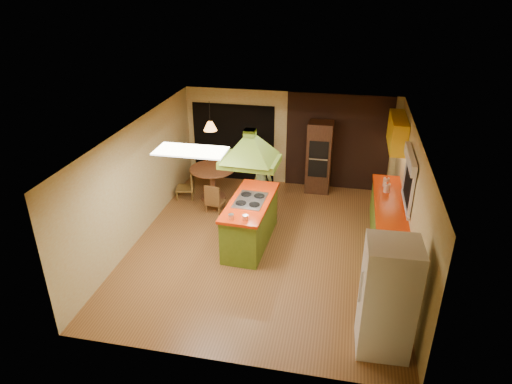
% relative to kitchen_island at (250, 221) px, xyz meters
% --- Properties ---
extents(ground, '(6.50, 6.50, 0.00)m').
position_rel_kitchen_island_xyz_m(ground, '(0.36, -0.06, -0.50)').
color(ground, brown).
rests_on(ground, ground).
extents(room_walls, '(5.50, 6.50, 6.50)m').
position_rel_kitchen_island_xyz_m(room_walls, '(0.36, -0.06, 0.75)').
color(room_walls, beige).
rests_on(room_walls, ground).
extents(ceiling_plane, '(6.50, 6.50, 0.00)m').
position_rel_kitchen_island_xyz_m(ceiling_plane, '(0.36, -0.06, 2.00)').
color(ceiling_plane, silver).
rests_on(ceiling_plane, room_walls).
extents(brick_panel, '(2.64, 0.03, 2.50)m').
position_rel_kitchen_island_xyz_m(brick_panel, '(1.61, 3.17, 0.75)').
color(brick_panel, '#381E14').
rests_on(brick_panel, ground).
extents(nook_opening, '(2.20, 0.03, 2.10)m').
position_rel_kitchen_island_xyz_m(nook_opening, '(-1.14, 3.17, 0.55)').
color(nook_opening, black).
rests_on(nook_opening, ground).
extents(right_counter, '(0.62, 3.05, 0.92)m').
position_rel_kitchen_island_xyz_m(right_counter, '(2.81, 0.54, -0.04)').
color(right_counter, olive).
rests_on(right_counter, ground).
extents(upper_cabinets, '(0.34, 1.40, 0.70)m').
position_rel_kitchen_island_xyz_m(upper_cabinets, '(2.93, 2.14, 1.45)').
color(upper_cabinets, yellow).
rests_on(upper_cabinets, room_walls).
extents(window_right, '(0.12, 1.35, 1.06)m').
position_rel_kitchen_island_xyz_m(window_right, '(3.05, 0.34, 1.27)').
color(window_right, black).
rests_on(window_right, room_walls).
extents(fluor_panel, '(1.20, 0.60, 0.03)m').
position_rel_kitchen_island_xyz_m(fluor_panel, '(-0.74, -1.26, 1.98)').
color(fluor_panel, white).
rests_on(fluor_panel, ceiling_plane).
extents(kitchen_island, '(0.90, 2.04, 1.01)m').
position_rel_kitchen_island_xyz_m(kitchen_island, '(0.00, 0.00, 0.00)').
color(kitchen_island, olive).
rests_on(kitchen_island, ground).
extents(range_hood, '(1.16, 0.86, 0.80)m').
position_rel_kitchen_island_xyz_m(range_hood, '(0.00, -0.00, 1.74)').
color(range_hood, '#5A761D').
rests_on(range_hood, ceiling_plane).
extents(man, '(0.69, 0.55, 1.65)m').
position_rel_kitchen_island_xyz_m(man, '(-0.05, 1.35, 0.32)').
color(man, '#4F562D').
rests_on(man, ground).
extents(refrigerator, '(0.79, 0.75, 1.85)m').
position_rel_kitchen_island_xyz_m(refrigerator, '(2.59, -2.53, 0.42)').
color(refrigerator, white).
rests_on(refrigerator, ground).
extents(wall_oven, '(0.62, 0.61, 1.85)m').
position_rel_kitchen_island_xyz_m(wall_oven, '(1.18, 2.88, 0.42)').
color(wall_oven, '#4B2A18').
rests_on(wall_oven, ground).
extents(dining_table, '(1.11, 1.11, 0.83)m').
position_rel_kitchen_island_xyz_m(dining_table, '(-1.37, 1.87, 0.08)').
color(dining_table, brown).
rests_on(dining_table, ground).
extents(chair_left, '(0.52, 0.52, 0.81)m').
position_rel_kitchen_island_xyz_m(chair_left, '(-2.07, 1.77, -0.10)').
color(chair_left, brown).
rests_on(chair_left, ground).
extents(chair_near, '(0.45, 0.45, 0.72)m').
position_rel_kitchen_island_xyz_m(chair_near, '(-1.12, 1.22, -0.14)').
color(chair_near, brown).
rests_on(chair_near, ground).
extents(pendant_lamp, '(0.41, 0.41, 0.21)m').
position_rel_kitchen_island_xyz_m(pendant_lamp, '(-1.37, 1.87, 1.40)').
color(pendant_lamp, '#FF9E3F').
rests_on(pendant_lamp, ceiling_plane).
extents(canister_large, '(0.14, 0.14, 0.20)m').
position_rel_kitchen_island_xyz_m(canister_large, '(2.76, 1.43, 0.51)').
color(canister_large, beige).
rests_on(canister_large, right_counter).
extents(canister_medium, '(0.18, 0.18, 0.19)m').
position_rel_kitchen_island_xyz_m(canister_medium, '(2.76, 1.14, 0.51)').
color(canister_medium, beige).
rests_on(canister_medium, right_counter).
extents(canister_small, '(0.12, 0.12, 0.14)m').
position_rel_kitchen_island_xyz_m(canister_small, '(2.76, 1.18, 0.49)').
color(canister_small, beige).
rests_on(canister_small, right_counter).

